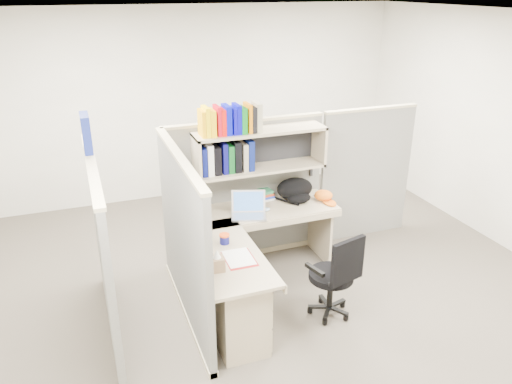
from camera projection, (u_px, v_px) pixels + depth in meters
name	position (u px, v px, depth m)	size (l,w,h in m)	color
ground	(275.00, 296.00, 5.09)	(6.00, 6.00, 0.00)	#3D362F
room_shell	(278.00, 144.00, 4.46)	(6.00, 6.00, 6.00)	#BBB7A9
cubicle	(225.00, 203.00, 5.01)	(3.79, 1.84, 1.95)	#5D5D58
desk	(246.00, 282.00, 4.54)	(1.74, 1.75, 0.73)	tan
laptop	(249.00, 206.00, 5.08)	(0.35, 0.35, 0.25)	silver
backpack	(297.00, 190.00, 5.47)	(0.41, 0.32, 0.24)	black
orange_cap	(323.00, 195.00, 5.51)	(0.20, 0.24, 0.11)	#CE5B11
snack_canister	(224.00, 239.00, 4.59)	(0.10, 0.10, 0.09)	#0F105C
tissue_box	(217.00, 260.00, 4.15)	(0.12, 0.12, 0.19)	#8B6D4E
mouse	(266.00, 209.00, 5.26)	(0.10, 0.06, 0.04)	#97B5D6
paper_cup	(249.00, 201.00, 5.38)	(0.07, 0.07, 0.10)	white
book_stack	(265.00, 194.00, 5.56)	(0.16, 0.21, 0.10)	gray
loose_paper	(239.00, 258.00, 4.37)	(0.23, 0.31, 0.00)	white
task_chair	(333.00, 288.00, 4.67)	(0.50, 0.47, 0.89)	black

